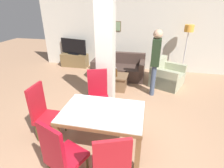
{
  "coord_description": "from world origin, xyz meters",
  "views": [
    {
      "loc": [
        0.68,
        -2.4,
        2.4
      ],
      "look_at": [
        0.0,
        0.77,
        0.88
      ],
      "focal_mm": 28.0,
      "sensor_mm": 36.0,
      "label": 1
    }
  ],
  "objects_px": {
    "floor_lamp": "(188,34)",
    "armchair": "(166,76)",
    "tv_stand": "(75,60)",
    "dining_chair_far_left": "(98,93)",
    "dining_table": "(103,118)",
    "standing_person": "(155,58)",
    "dining_chair_near_left": "(61,154)",
    "coffee_table": "(114,82)",
    "bottle": "(116,73)",
    "dining_chair_near_right": "(111,166)",
    "sofa": "(119,69)",
    "tv_screen": "(73,47)",
    "dining_chair_head_left": "(44,111)"
  },
  "relations": [
    {
      "from": "dining_chair_far_left",
      "to": "standing_person",
      "type": "bearing_deg",
      "value": -153.71
    },
    {
      "from": "dining_chair_near_left",
      "to": "floor_lamp",
      "type": "height_order",
      "value": "floor_lamp"
    },
    {
      "from": "dining_chair_far_left",
      "to": "tv_screen",
      "type": "relative_size",
      "value": 0.96
    },
    {
      "from": "dining_chair_far_left",
      "to": "bottle",
      "type": "relative_size",
      "value": 4.09
    },
    {
      "from": "dining_chair_near_left",
      "to": "coffee_table",
      "type": "height_order",
      "value": "dining_chair_near_left"
    },
    {
      "from": "dining_chair_head_left",
      "to": "dining_table",
      "type": "bearing_deg",
      "value": 90.0
    },
    {
      "from": "coffee_table",
      "to": "floor_lamp",
      "type": "xyz_separation_m",
      "value": [
        2.14,
        1.54,
        1.23
      ]
    },
    {
      "from": "dining_table",
      "to": "standing_person",
      "type": "relative_size",
      "value": 0.78
    },
    {
      "from": "dining_chair_far_left",
      "to": "dining_chair_near_right",
      "type": "bearing_deg",
      "value": 90.0
    },
    {
      "from": "dining_table",
      "to": "dining_chair_near_right",
      "type": "bearing_deg",
      "value": -69.08
    },
    {
      "from": "bottle",
      "to": "standing_person",
      "type": "bearing_deg",
      "value": 1.51
    },
    {
      "from": "dining_table",
      "to": "dining_chair_far_left",
      "type": "height_order",
      "value": "dining_chair_far_left"
    },
    {
      "from": "dining_table",
      "to": "dining_chair_far_left",
      "type": "distance_m",
      "value": 0.98
    },
    {
      "from": "coffee_table",
      "to": "armchair",
      "type": "bearing_deg",
      "value": 22.55
    },
    {
      "from": "dining_table",
      "to": "floor_lamp",
      "type": "xyz_separation_m",
      "value": [
        1.89,
        3.83,
        0.89
      ]
    },
    {
      "from": "dining_chair_far_left",
      "to": "sofa",
      "type": "height_order",
      "value": "dining_chair_far_left"
    },
    {
      "from": "dining_chair_near_right",
      "to": "dining_chair_far_left",
      "type": "bearing_deg",
      "value": 90.0
    },
    {
      "from": "coffee_table",
      "to": "tv_stand",
      "type": "xyz_separation_m",
      "value": [
        -2.0,
        1.7,
        0.02
      ]
    },
    {
      "from": "dining_table",
      "to": "sofa",
      "type": "distance_m",
      "value": 3.3
    },
    {
      "from": "armchair",
      "to": "standing_person",
      "type": "bearing_deg",
      "value": -6.71
    },
    {
      "from": "tv_stand",
      "to": "floor_lamp",
      "type": "distance_m",
      "value": 4.32
    },
    {
      "from": "dining_chair_far_left",
      "to": "tv_screen",
      "type": "distance_m",
      "value": 3.63
    },
    {
      "from": "dining_chair_far_left",
      "to": "standing_person",
      "type": "height_order",
      "value": "standing_person"
    },
    {
      "from": "tv_stand",
      "to": "tv_screen",
      "type": "distance_m",
      "value": 0.55
    },
    {
      "from": "dining_chair_near_right",
      "to": "sofa",
      "type": "distance_m",
      "value": 4.24
    },
    {
      "from": "sofa",
      "to": "dining_table",
      "type": "bearing_deg",
      "value": 95.07
    },
    {
      "from": "dining_chair_far_left",
      "to": "tv_stand",
      "type": "xyz_separation_m",
      "value": [
        -1.9,
        3.08,
        -0.3
      ]
    },
    {
      "from": "dining_table",
      "to": "bottle",
      "type": "height_order",
      "value": "dining_table"
    },
    {
      "from": "dining_chair_far_left",
      "to": "armchair",
      "type": "xyz_separation_m",
      "value": [
        1.63,
        2.01,
        -0.27
      ]
    },
    {
      "from": "dining_chair_near_left",
      "to": "coffee_table",
      "type": "distance_m",
      "value": 3.17
    },
    {
      "from": "armchair",
      "to": "tv_stand",
      "type": "relative_size",
      "value": 1.13
    },
    {
      "from": "dining_chair_near_right",
      "to": "tv_stand",
      "type": "relative_size",
      "value": 1.01
    },
    {
      "from": "tv_stand",
      "to": "floor_lamp",
      "type": "xyz_separation_m",
      "value": [
        4.14,
        -0.16,
        1.21
      ]
    },
    {
      "from": "dining_chair_near_left",
      "to": "tv_stand",
      "type": "height_order",
      "value": "dining_chair_near_left"
    },
    {
      "from": "armchair",
      "to": "coffee_table",
      "type": "bearing_deg",
      "value": -43.34
    },
    {
      "from": "dining_chair_near_left",
      "to": "standing_person",
      "type": "distance_m",
      "value": 3.36
    },
    {
      "from": "armchair",
      "to": "tv_stand",
      "type": "bearing_deg",
      "value": -82.65
    },
    {
      "from": "dining_chair_far_left",
      "to": "armchair",
      "type": "height_order",
      "value": "dining_chair_far_left"
    },
    {
      "from": "armchair",
      "to": "standing_person",
      "type": "relative_size",
      "value": 0.67
    },
    {
      "from": "dining_chair_near_left",
      "to": "sofa",
      "type": "relative_size",
      "value": 0.62
    },
    {
      "from": "floor_lamp",
      "to": "armchair",
      "type": "bearing_deg",
      "value": -123.6
    },
    {
      "from": "coffee_table",
      "to": "standing_person",
      "type": "distance_m",
      "value": 1.39
    },
    {
      "from": "tv_screen",
      "to": "dining_chair_head_left",
      "type": "bearing_deg",
      "value": 119.67
    },
    {
      "from": "dining_chair_head_left",
      "to": "tv_screen",
      "type": "bearing_deg",
      "value": -164.32
    },
    {
      "from": "dining_chair_near_left",
      "to": "dining_chair_near_right",
      "type": "bearing_deg",
      "value": 17.94
    },
    {
      "from": "coffee_table",
      "to": "dining_table",
      "type": "bearing_deg",
      "value": -83.72
    },
    {
      "from": "bottle",
      "to": "floor_lamp",
      "type": "xyz_separation_m",
      "value": [
        2.08,
        1.63,
        0.91
      ]
    },
    {
      "from": "dining_chair_near_left",
      "to": "bottle",
      "type": "bearing_deg",
      "value": 109.13
    },
    {
      "from": "dining_chair_far_left",
      "to": "dining_chair_near_left",
      "type": "bearing_deg",
      "value": 69.02
    },
    {
      "from": "dining_chair_far_left",
      "to": "dining_chair_near_right",
      "type": "height_order",
      "value": "same"
    }
  ]
}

